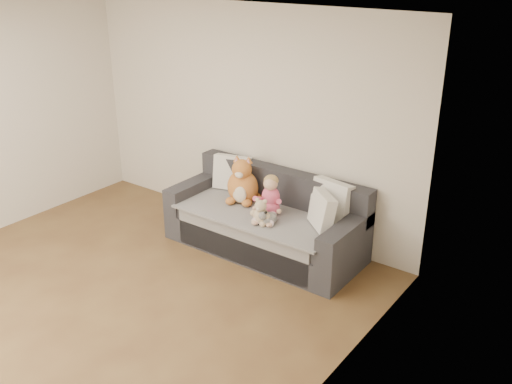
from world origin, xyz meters
TOP-DOWN VIEW (x-y plane):
  - room_shell at (0.00, 0.42)m, footprint 5.00×5.00m
  - sofa at (0.63, 2.06)m, footprint 2.20×0.94m
  - cushion_left at (-0.05, 2.32)m, footprint 0.48×0.31m
  - cushion_right_back at (1.30, 2.29)m, footprint 0.49×0.28m
  - cushion_right_front at (1.33, 2.05)m, footprint 0.42×0.40m
  - toddler at (0.74, 1.97)m, footprint 0.32×0.46m
  - plush_cat at (0.28, 2.09)m, footprint 0.45×0.44m
  - teddy_bear at (0.78, 1.74)m, footprint 0.23×0.17m
  - plush_cow at (0.85, 1.78)m, footprint 0.15×0.22m
  - sippy_cup at (0.75, 1.87)m, footprint 0.09×0.08m

SIDE VIEW (x-z plane):
  - sofa at x=0.63m, z-range -0.12..0.73m
  - sippy_cup at x=0.75m, z-range 0.48..0.58m
  - plush_cow at x=0.85m, z-range 0.46..0.64m
  - teddy_bear at x=0.78m, z-range 0.44..0.73m
  - cushion_right_front at x=1.33m, z-range 0.47..0.85m
  - toddler at x=0.74m, z-range 0.44..0.89m
  - cushion_left at x=-0.05m, z-range 0.47..0.89m
  - plush_cat at x=0.28m, z-range 0.40..0.96m
  - cushion_right_back at x=1.30m, z-range 0.47..0.90m
  - room_shell at x=0.00m, z-range -1.20..3.80m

